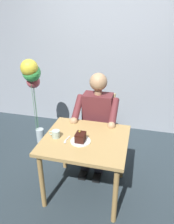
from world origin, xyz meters
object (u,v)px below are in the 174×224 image
at_px(balloon_display, 32,78).
at_px(coffee_cup, 56,134).
at_px(dining_table, 85,146).
at_px(seated_person, 96,120).
at_px(cake_slice, 80,137).
at_px(chair, 99,124).
at_px(dessert_spoon, 66,141).

bearing_deg(balloon_display, coffee_cup, 128.38).
xyz_separation_m(dining_table, coffee_cup, (0.30, 0.05, 0.13)).
relative_size(seated_person, cake_slice, 10.58).
distance_m(chair, coffee_cup, 0.85).
relative_size(dining_table, balloon_display, 0.66).
distance_m(chair, cake_slice, 0.81).
relative_size(dessert_spoon, balloon_display, 0.11).
distance_m(dining_table, seated_person, 0.53).
bearing_deg(chair, dining_table, 90.00).
bearing_deg(balloon_display, chair, 173.95).
height_order(dining_table, balloon_display, balloon_display).
xyz_separation_m(dessert_spoon, balloon_display, (0.80, -0.90, 0.32)).
bearing_deg(balloon_display, dining_table, 140.62).
xyz_separation_m(dining_table, cake_slice, (0.03, 0.07, 0.15)).
distance_m(coffee_cup, balloon_display, 1.13).
bearing_deg(chair, dessert_spoon, 77.52).
height_order(seated_person, coffee_cup, seated_person).
relative_size(chair, dessert_spoon, 6.31).
height_order(chair, cake_slice, chair).
bearing_deg(dessert_spoon, chair, -102.48).
distance_m(cake_slice, balloon_display, 1.32).
height_order(dessert_spoon, balloon_display, balloon_display).
bearing_deg(chair, seated_person, 90.00).
xyz_separation_m(dining_table, balloon_display, (0.98, -0.80, 0.42)).
bearing_deg(dessert_spoon, balloon_display, -48.21).
bearing_deg(coffee_cup, dining_table, -169.67).
bearing_deg(dessert_spoon, coffee_cup, -18.14).
bearing_deg(dessert_spoon, seated_person, -105.83).
distance_m(coffee_cup, dessert_spoon, 0.13).
bearing_deg(balloon_display, dessert_spoon, 131.79).
relative_size(cake_slice, dessert_spoon, 0.81).
distance_m(dining_table, coffee_cup, 0.33).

